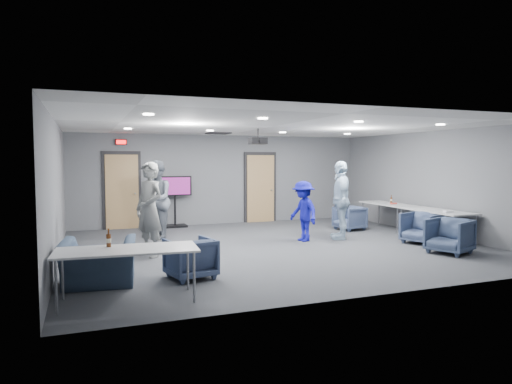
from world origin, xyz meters
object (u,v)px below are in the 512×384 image
object	(u,v)px
chair_front_b	(99,262)
table_right_a	(388,205)
chair_front_a	(191,258)
table_front_left	(127,252)
table_right_b	(436,212)
tv_stand	(175,198)
person_a	(149,209)
person_b	(156,200)
bottle_right	(391,200)
projector	(258,141)
person_c	(341,200)
bottle_front	(109,240)
chair_right_c	(449,236)
chair_right_b	(422,228)
person_d	(303,211)
chair_right_a	(349,218)

from	to	relation	value
chair_front_b	table_right_a	distance (m)	8.47
chair_front_a	table_front_left	distance (m)	1.45
table_right_b	tv_stand	world-z (taller)	tv_stand
person_a	table_right_b	distance (m)	6.82
person_b	table_front_left	xyz separation A→B (m)	(-1.12, -4.91, -0.28)
bottle_right	table_right_b	bearing A→B (deg)	-96.13
projector	chair_front_b	bearing A→B (deg)	-140.37
table_right_a	person_a	bearing A→B (deg)	101.32
person_c	chair_front_b	xyz separation A→B (m)	(-5.73, -2.31, -0.61)
table_front_left	bottle_front	size ratio (longest dim) A/B	7.54
person_b	table_right_a	distance (m)	6.40
chair_right_c	table_front_left	size ratio (longest dim) A/B	0.41
chair_right_c	tv_stand	world-z (taller)	tv_stand
person_b	chair_front_b	size ratio (longest dim) A/B	1.77
chair_right_b	tv_stand	xyz separation A→B (m)	(-4.89, 4.67, 0.48)
chair_right_c	bottle_front	bearing A→B (deg)	-105.44
person_b	person_d	distance (m)	3.63
person_c	bottle_front	distance (m)	6.40
chair_right_a	chair_front_a	size ratio (longest dim) A/B	0.99
table_right_b	bottle_front	distance (m)	7.99
chair_front_a	chair_front_b	xyz separation A→B (m)	(-1.42, 0.10, 0.02)
table_front_left	chair_right_c	bearing A→B (deg)	12.74
chair_front_a	tv_stand	distance (m)	5.93
chair_front_b	bottle_right	world-z (taller)	bottle_right
person_d	bottle_front	bearing A→B (deg)	-65.41
chair_front_a	table_right_b	size ratio (longest dim) A/B	0.38
person_a	person_c	size ratio (longest dim) A/B	0.99
person_a	chair_front_b	distance (m)	2.22
person_b	bottle_right	world-z (taller)	person_b
person_d	chair_front_b	distance (m)	5.29
chair_right_c	tv_stand	distance (m)	7.43
table_right_b	chair_right_b	bearing A→B (deg)	111.36
table_right_b	projector	size ratio (longest dim) A/B	4.80
person_c	chair_right_a	bearing A→B (deg)	162.98
person_b	chair_front_a	size ratio (longest dim) A/B	2.64
person_a	chair_right_c	distance (m)	6.22
person_c	chair_right_c	size ratio (longest dim) A/B	2.40
person_d	bottle_right	distance (m)	3.46
person_b	chair_front_a	distance (m)	4.06
bottle_front	projector	bearing A→B (deg)	44.19
person_c	table_front_left	xyz separation A→B (m)	(-5.38, -3.31, -0.27)
chair_right_c	chair_right_a	bearing A→B (deg)	161.66
person_c	chair_right_b	world-z (taller)	person_c
table_right_b	projector	bearing A→B (deg)	71.48
chair_right_a	table_right_a	distance (m)	1.18
person_b	projector	bearing A→B (deg)	64.58
person_b	bottle_right	bearing A→B (deg)	87.96
person_b	table_front_left	bearing A→B (deg)	-10.09
chair_right_a	chair_right_b	xyz separation A→B (m)	(0.45, -2.39, 0.03)
person_a	person_b	xyz separation A→B (m)	(0.43, 2.04, 0.01)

